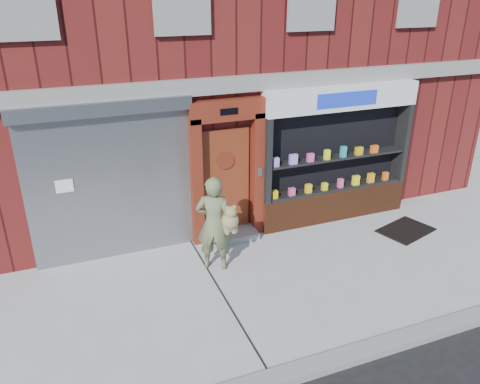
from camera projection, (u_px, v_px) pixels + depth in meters
ground at (301, 274)px, 8.56m from camera, size 80.00×80.00×0.00m
curb at (373, 349)px, 6.70m from camera, size 60.00×0.30×0.12m
building at (199, 22)px, 12.06m from camera, size 12.00×8.16×8.00m
shutter_bay at (110, 173)px, 8.51m from camera, size 3.10×0.30×3.04m
red_door_bay at (227, 171)px, 9.31m from camera, size 1.52×0.58×2.90m
pharmacy_bay at (336, 160)px, 10.14m from camera, size 3.50×0.41×3.00m
woman at (215, 223)px, 8.42m from camera, size 0.82×0.69×1.81m
doormat at (406, 230)px, 10.08m from camera, size 1.31×1.09×0.03m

